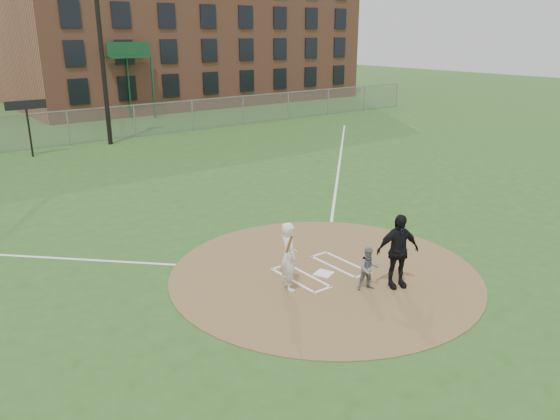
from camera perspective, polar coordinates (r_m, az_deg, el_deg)
ground at (r=15.03m, az=4.66°, el=-6.62°), size 140.00×140.00×0.00m
dirt_circle at (r=15.03m, az=4.66°, el=-6.58°), size 8.40×8.40×0.02m
home_plate at (r=14.94m, az=4.59°, el=-6.64°), size 0.59×0.59×0.03m
foul_line_first at (r=27.11m, az=6.19°, el=4.68°), size 17.04×17.04×0.01m
catcher at (r=14.04m, az=9.26°, el=-6.06°), size 0.68×0.62×1.13m
umpire at (r=14.17m, az=12.19°, el=-4.21°), size 1.24×0.87×1.95m
batters_boxes at (r=15.13m, az=4.28°, el=-6.34°), size 2.08×1.88×0.01m
batter_at_plate at (r=13.74m, az=0.93°, el=-4.83°), size 0.76×1.06×1.79m
outfield_fence at (r=33.79m, az=-21.24°, el=8.00°), size 56.08×0.08×2.03m
brick_warehouse at (r=54.27m, az=-10.20°, el=19.21°), size 30.00×17.17×15.00m
light_pole at (r=33.04m, az=-18.40°, el=17.88°), size 1.20×0.30×12.22m
scoreboard_sign at (r=31.26m, az=-24.97°, el=9.36°), size 2.00×0.10×2.93m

